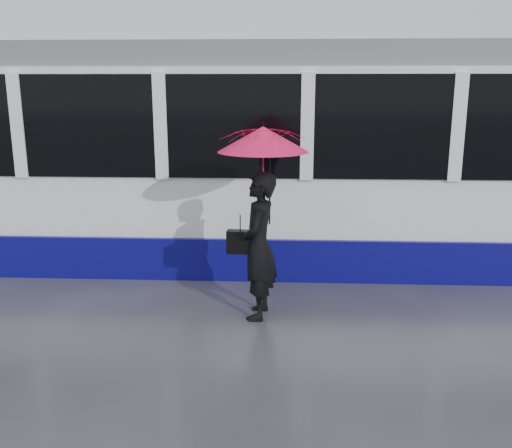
{
  "coord_description": "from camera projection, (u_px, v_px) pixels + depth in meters",
  "views": [
    {
      "loc": [
        -0.28,
        -6.53,
        2.78
      ],
      "look_at": [
        -0.62,
        0.25,
        1.1
      ],
      "focal_mm": 40.0,
      "sensor_mm": 36.0,
      "label": 1
    }
  ],
  "objects": [
    {
      "name": "ground",
      "position": [
        306.0,
        316.0,
        6.98
      ],
      "size": [
        90.0,
        90.0,
        0.0
      ],
      "primitive_type": "plane",
      "color": "#2A2A2F",
      "rests_on": "ground"
    },
    {
      "name": "woman",
      "position": [
        259.0,
        246.0,
        6.79
      ],
      "size": [
        0.48,
        0.69,
        1.79
      ],
      "primitive_type": "imported",
      "rotation": [
        0.0,
        0.0,
        -1.66
      ],
      "color": "black",
      "rests_on": "ground"
    },
    {
      "name": "rails",
      "position": [
        301.0,
        256.0,
        9.4
      ],
      "size": [
        34.0,
        1.51,
        0.02
      ],
      "color": "#3F3D38",
      "rests_on": "ground"
    },
    {
      "name": "umbrella",
      "position": [
        263.0,
        157.0,
        6.53
      ],
      "size": [
        1.14,
        1.14,
        1.21
      ],
      "rotation": [
        0.0,
        0.0,
        -0.09
      ],
      "color": "#FD1585",
      "rests_on": "ground"
    },
    {
      "name": "handbag",
      "position": [
        240.0,
        242.0,
        6.81
      ],
      "size": [
        0.33,
        0.17,
        0.46
      ],
      "rotation": [
        0.0,
        0.0,
        -0.09
      ],
      "color": "black",
      "rests_on": "ground"
    },
    {
      "name": "tram",
      "position": [
        335.0,
        158.0,
        8.99
      ],
      "size": [
        26.0,
        2.56,
        3.35
      ],
      "color": "white",
      "rests_on": "ground"
    }
  ]
}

